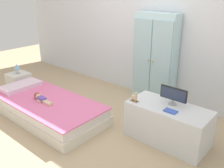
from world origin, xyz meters
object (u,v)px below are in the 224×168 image
object	(u,v)px
doll	(40,98)
book_blue	(170,111)
bed	(48,108)
wardrobe	(155,59)
rocking_horse_toy	(135,97)
nightstand	(19,83)
table_lamp	(17,67)
tv_monitor	(173,95)
tv_stand	(167,124)

from	to	relation	value
doll	book_blue	size ratio (longest dim) A/B	2.69
bed	wardrobe	world-z (taller)	wardrobe
bed	wardrobe	size ratio (longest dim) A/B	1.24
rocking_horse_toy	book_blue	size ratio (longest dim) A/B	0.89
nightstand	rocking_horse_toy	size ratio (longest dim) A/B	2.71
doll	rocking_horse_toy	world-z (taller)	rocking_horse_toy
nightstand	table_lamp	world-z (taller)	table_lamp
doll	book_blue	xyz separation A→B (m)	(1.74, 0.55, 0.16)
nightstand	table_lamp	distance (m)	0.30
wardrobe	rocking_horse_toy	world-z (taller)	wardrobe
doll	book_blue	distance (m)	1.83
nightstand	book_blue	distance (m)	2.86
nightstand	rocking_horse_toy	xyz separation A→B (m)	(2.37, 0.22, 0.35)
table_lamp	doll	bearing A→B (deg)	-14.65
doll	tv_monitor	xyz separation A→B (m)	(1.67, 0.73, 0.29)
doll	bed	bearing A→B (deg)	49.37
doll	nightstand	world-z (taller)	doll
table_lamp	tv_monitor	world-z (taller)	tv_monitor
bed	nightstand	size ratio (longest dim) A/B	4.99
doll	tv_stand	world-z (taller)	tv_stand
tv_monitor	book_blue	world-z (taller)	tv_monitor
doll	wardrobe	distance (m)	1.84
bed	tv_stand	distance (m)	1.72
bed	table_lamp	size ratio (longest dim) A/B	10.12
table_lamp	bed	bearing A→B (deg)	-10.86
tv_stand	tv_monitor	distance (m)	0.37
bed	book_blue	world-z (taller)	book_blue
doll	wardrobe	world-z (taller)	wardrobe
table_lamp	book_blue	distance (m)	2.84
nightstand	book_blue	bearing A→B (deg)	5.26
doll	book_blue	bearing A→B (deg)	17.41
table_lamp	rocking_horse_toy	bearing A→B (deg)	5.24
tv_stand	tv_monitor	world-z (taller)	tv_monitor
nightstand	table_lamp	size ratio (longest dim) A/B	2.03
nightstand	book_blue	size ratio (longest dim) A/B	2.42
tv_monitor	rocking_horse_toy	world-z (taller)	tv_monitor
bed	doll	size ratio (longest dim) A/B	4.49
tv_monitor	book_blue	distance (m)	0.23
table_lamp	wardrobe	bearing A→B (deg)	32.31
bed	tv_monitor	bearing A→B (deg)	22.43
bed	doll	world-z (taller)	doll
rocking_horse_toy	nightstand	bearing A→B (deg)	-174.76
bed	doll	bearing A→B (deg)	-130.63
bed	rocking_horse_toy	world-z (taller)	rocking_horse_toy
wardrobe	rocking_horse_toy	size ratio (longest dim) A/B	10.93
table_lamp	rocking_horse_toy	size ratio (longest dim) A/B	1.33
doll	rocking_horse_toy	xyz separation A→B (m)	(1.28, 0.50, 0.22)
tv_stand	wardrobe	bearing A→B (deg)	130.16
wardrobe	tv_stand	size ratio (longest dim) A/B	1.47
nightstand	bed	bearing A→B (deg)	-10.86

